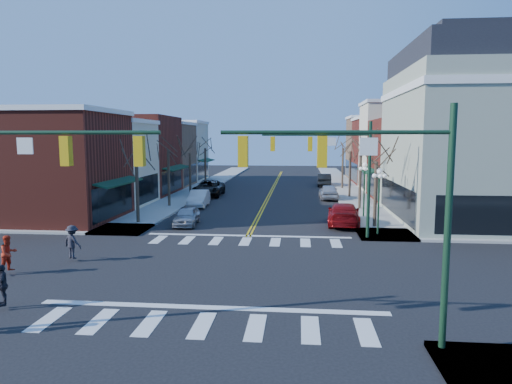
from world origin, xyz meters
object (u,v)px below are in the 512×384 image
(car_right_far, at_px, (324,180))
(car_left_mid, at_px, (199,198))
(victorian_corner, at_px, (482,132))
(car_right_mid, at_px, (329,192))
(car_left_near, at_px, (187,216))
(pedestrian_dark_b, at_px, (72,242))
(lamppost_corner, at_px, (379,190))
(pedestrian_dark_a, at_px, (3,285))
(car_right_near, at_px, (344,214))
(pedestrian_red_b, at_px, (9,253))
(lamppost_midblock, at_px, (364,180))
(car_left_far, at_px, (209,188))

(car_right_far, bearing_deg, car_left_mid, 57.89)
(victorian_corner, relative_size, car_right_mid, 3.18)
(car_right_mid, bearing_deg, car_left_near, 52.37)
(pedestrian_dark_b, bearing_deg, car_right_mid, -97.07)
(car_left_near, bearing_deg, car_right_mid, 48.93)
(lamppost_corner, xyz_separation_m, pedestrian_dark_a, (-15.75, -13.94, -2.05))
(car_right_mid, bearing_deg, victorian_corner, 131.85)
(car_right_near, relative_size, pedestrian_red_b, 3.26)
(car_right_mid, relative_size, pedestrian_red_b, 2.67)
(car_left_near, xyz_separation_m, pedestrian_red_b, (-5.20, -12.37, 0.32))
(car_right_mid, distance_m, pedestrian_dark_b, 28.55)
(pedestrian_dark_a, bearing_deg, car_right_far, 131.20)
(lamppost_midblock, relative_size, car_left_mid, 0.97)
(victorian_corner, xyz_separation_m, pedestrian_dark_b, (-24.70, -13.50, -5.66))
(car_left_mid, bearing_deg, car_right_far, 53.23)
(victorian_corner, relative_size, car_left_mid, 3.20)
(car_right_mid, relative_size, pedestrian_dark_a, 2.92)
(victorian_corner, bearing_deg, pedestrian_red_b, -149.00)
(car_left_mid, height_order, car_right_mid, car_right_mid)
(victorian_corner, bearing_deg, lamppost_midblock, 176.55)
(car_left_mid, bearing_deg, lamppost_midblock, -22.09)
(car_left_near, relative_size, car_right_mid, 0.87)
(car_left_far, bearing_deg, victorian_corner, -29.22)
(car_left_far, height_order, car_right_mid, car_left_far)
(victorian_corner, distance_m, pedestrian_dark_b, 28.71)
(pedestrian_dark_b, bearing_deg, car_left_far, -70.80)
(car_right_near, bearing_deg, victorian_corner, -161.62)
(car_left_mid, height_order, car_left_far, car_left_far)
(car_right_mid, distance_m, pedestrian_dark_a, 34.00)
(victorian_corner, height_order, car_right_mid, victorian_corner)
(car_left_near, distance_m, pedestrian_dark_a, 16.62)
(lamppost_corner, distance_m, car_left_far, 23.66)
(lamppost_midblock, bearing_deg, pedestrian_dark_b, -139.52)
(car_left_mid, bearing_deg, victorian_corner, -16.71)
(car_right_mid, height_order, pedestrian_red_b, pedestrian_red_b)
(car_right_far, height_order, pedestrian_red_b, pedestrian_red_b)
(car_right_mid, bearing_deg, lamppost_midblock, 99.85)
(victorian_corner, xyz_separation_m, car_right_near, (-10.10, -2.43, -5.86))
(pedestrian_dark_a, bearing_deg, car_left_mid, 144.98)
(car_left_near, distance_m, car_left_mid, 8.81)
(car_left_near, bearing_deg, car_right_near, 1.38)
(victorian_corner, height_order, car_left_far, victorian_corner)
(victorian_corner, xyz_separation_m, pedestrian_red_b, (-26.50, -15.92, -5.67))
(car_left_far, xyz_separation_m, pedestrian_dark_b, (-1.80, -26.00, 0.16))
(pedestrian_red_b, bearing_deg, pedestrian_dark_b, -15.57)
(car_left_near, height_order, car_left_mid, car_left_mid)
(car_left_far, bearing_deg, car_left_near, -84.90)
(pedestrian_dark_b, bearing_deg, car_right_far, -88.12)
(car_left_near, height_order, pedestrian_red_b, pedestrian_red_b)
(pedestrian_red_b, bearing_deg, car_right_far, -1.29)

